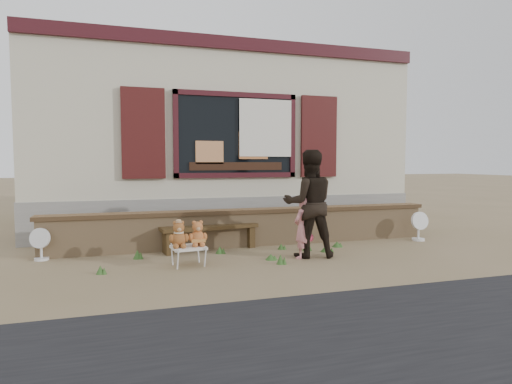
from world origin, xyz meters
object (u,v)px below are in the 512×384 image
object	(u,v)px
folding_chair	(188,248)
adult	(309,204)
teddy_bear_left	(179,234)
teddy_bear_right	(198,233)
child	(302,227)
bench	(210,232)

from	to	relation	value
folding_chair	adult	xyz separation A→B (m)	(1.93, 0.05, 0.59)
folding_chair	teddy_bear_left	bearing A→B (deg)	-180.00
teddy_bear_right	teddy_bear_left	bearing A→B (deg)	-180.00
child	bench	bearing A→B (deg)	-72.54
bench	adult	xyz separation A→B (m)	(1.42, -0.96, 0.54)
teddy_bear_left	child	xyz separation A→B (m)	(1.92, -0.01, 0.00)
child	adult	size ratio (longest dim) A/B	0.57
teddy_bear_left	adult	world-z (taller)	adult
teddy_bear_left	adult	size ratio (longest dim) A/B	0.23
folding_chair	adult	distance (m)	2.02
child	adult	xyz separation A→B (m)	(0.14, 0.08, 0.37)
teddy_bear_right	child	distance (m)	1.65
bench	adult	distance (m)	1.79
folding_chair	child	xyz separation A→B (m)	(1.79, -0.02, 0.23)
teddy_bear_left	bench	bearing A→B (deg)	51.14
teddy_bear_right	bench	bearing A→B (deg)	62.97
folding_chair	child	distance (m)	1.80
folding_chair	teddy_bear_right	bearing A→B (deg)	-0.00
bench	teddy_bear_right	world-z (taller)	teddy_bear_right
bench	child	size ratio (longest dim) A/B	1.76
folding_chair	teddy_bear_right	xyz separation A→B (m)	(0.14, 0.02, 0.22)
folding_chair	teddy_bear_left	world-z (taller)	teddy_bear_left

